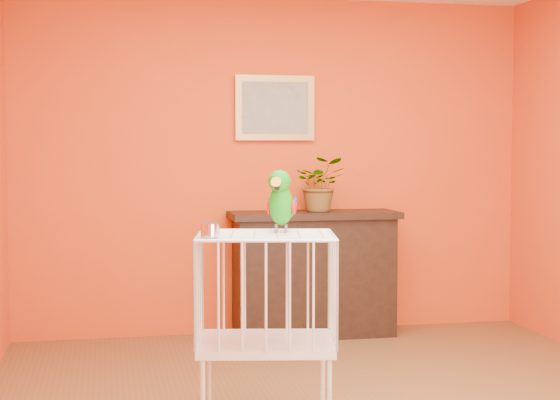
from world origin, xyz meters
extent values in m
plane|color=#D44313|center=(0.00, 2.25, 1.30)|extent=(4.00, 0.00, 4.00)
cube|color=black|center=(0.27, 2.03, 0.45)|extent=(1.21, 0.40, 0.91)
cube|color=black|center=(0.27, 2.03, 0.93)|extent=(1.29, 0.46, 0.05)
cube|color=black|center=(0.27, 1.85, 0.45)|extent=(0.85, 0.02, 0.45)
cube|color=#582819|center=(0.01, 1.98, 0.35)|extent=(0.05, 0.18, 0.28)
cube|color=#2E4422|center=(0.09, 1.98, 0.35)|extent=(0.05, 0.18, 0.28)
cube|color=#582819|center=(0.18, 1.98, 0.35)|extent=(0.05, 0.18, 0.28)
cube|color=#2E4422|center=(0.29, 1.98, 0.35)|extent=(0.05, 0.18, 0.28)
cube|color=#582819|center=(0.39, 1.98, 0.35)|extent=(0.05, 0.18, 0.28)
imported|color=#26722D|center=(0.32, 1.99, 1.12)|extent=(0.45, 0.49, 0.32)
cube|color=#BE8943|center=(0.00, 2.22, 1.75)|extent=(0.62, 0.03, 0.50)
cube|color=gray|center=(0.00, 2.21, 1.75)|extent=(0.52, 0.01, 0.40)
cube|color=silver|center=(-0.53, -0.20, 0.48)|extent=(0.74, 0.62, 0.04)
cube|color=silver|center=(-0.53, -0.20, 1.01)|extent=(0.74, 0.62, 0.01)
cylinder|color=silver|center=(-0.78, 0.07, 0.23)|extent=(0.02, 0.02, 0.46)
cylinder|color=silver|center=(-0.20, -0.03, 0.23)|extent=(0.02, 0.02, 0.46)
cylinder|color=silver|center=(-0.82, -0.31, 1.05)|extent=(0.09, 0.09, 0.06)
cylinder|color=#59544C|center=(-0.46, -0.13, 1.04)|extent=(0.01, 0.01, 0.05)
cylinder|color=#59544C|center=(-0.42, -0.16, 1.04)|extent=(0.01, 0.01, 0.05)
ellipsoid|color=#118909|center=(-0.44, -0.15, 1.16)|extent=(0.18, 0.21, 0.23)
ellipsoid|color=#118909|center=(-0.46, -0.18, 1.28)|extent=(0.15, 0.15, 0.11)
cone|color=orange|center=(-0.48, -0.23, 1.26)|extent=(0.08, 0.09, 0.07)
cone|color=black|center=(-0.47, -0.21, 1.24)|extent=(0.04, 0.04, 0.03)
sphere|color=black|center=(-0.50, -0.18, 1.29)|extent=(0.02, 0.02, 0.02)
sphere|color=black|center=(-0.43, -0.21, 1.29)|extent=(0.02, 0.02, 0.02)
ellipsoid|color=#A50C0C|center=(-0.49, -0.11, 1.15)|extent=(0.05, 0.07, 0.08)
ellipsoid|color=navy|center=(-0.38, -0.16, 1.15)|extent=(0.05, 0.07, 0.08)
cone|color=#118909|center=(-0.41, -0.08, 1.08)|extent=(0.13, 0.17, 0.12)
camera|label=1|loc=(-1.30, -4.30, 1.44)|focal=55.00mm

